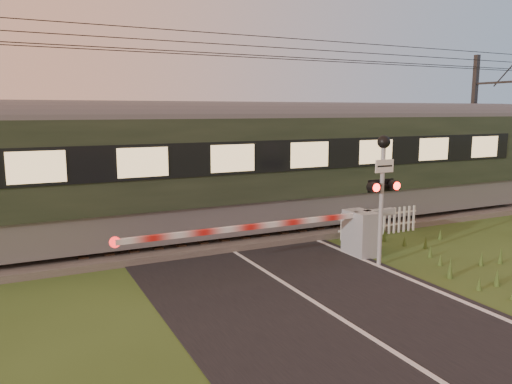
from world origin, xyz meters
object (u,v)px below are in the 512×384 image
train (507,152)px  catenary_mast (474,123)px  boom_gate (349,232)px  picket_fence (379,222)px  crossing_signal (382,177)px

train → catenary_mast: catenary_mast is taller
train → boom_gate: size_ratio=5.32×
boom_gate → picket_fence: size_ratio=2.53×
crossing_signal → catenary_mast: catenary_mast is taller
catenary_mast → train: bearing=-103.8°
train → boom_gate: train is taller
boom_gate → picket_fence: bearing=33.2°
train → catenary_mast: (0.55, 2.22, 1.11)m
crossing_signal → catenary_mast: 12.66m
catenary_mast → crossing_signal: bearing=-148.7°
boom_gate → catenary_mast: 12.62m
catenary_mast → picket_fence: bearing=-154.8°
picket_fence → catenary_mast: bearing=25.2°
train → catenary_mast: size_ratio=6.48×
boom_gate → picket_fence: 2.71m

